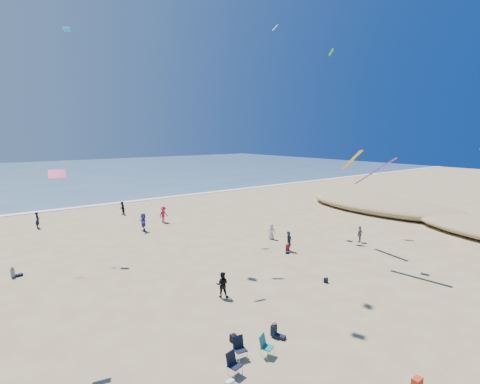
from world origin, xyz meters
TOP-DOWN VIEW (x-y plane):
  - ground at (0.00, 0.00)m, footprint 220.00×220.00m
  - ocean at (0.00, 95.00)m, footprint 220.00×100.00m
  - surf_line at (0.00, 45.00)m, footprint 220.00×1.20m
  - standing_flyers at (6.29, 14.98)m, footprint 32.15×45.18m
  - seated_group at (2.34, 5.31)m, footprint 20.55×28.53m
  - chair_cluster at (-1.53, 2.88)m, footprint 2.75×1.51m
  - black_backpack at (-1.01, 4.68)m, footprint 0.30×0.22m
  - cooler at (3.00, -2.48)m, footprint 0.45×0.30m
  - navy_bag at (8.45, 6.70)m, footprint 0.28×0.18m
  - kites_aloft at (8.93, 12.97)m, footprint 41.02×39.51m

SIDE VIEW (x-z plane):
  - ground at x=0.00m, z-range 0.00..0.00m
  - ocean at x=0.00m, z-range 0.00..0.06m
  - surf_line at x=0.00m, z-range 0.00..0.08m
  - cooler at x=3.00m, z-range 0.00..0.30m
  - navy_bag at x=8.45m, z-range 0.00..0.34m
  - black_backpack at x=-1.01m, z-range 0.00..0.38m
  - seated_group at x=2.34m, z-range 0.00..0.84m
  - chair_cluster at x=-1.53m, z-range 0.00..1.00m
  - standing_flyers at x=6.29m, z-range -0.06..1.85m
  - kites_aloft at x=8.93m, z-range 1.96..29.06m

